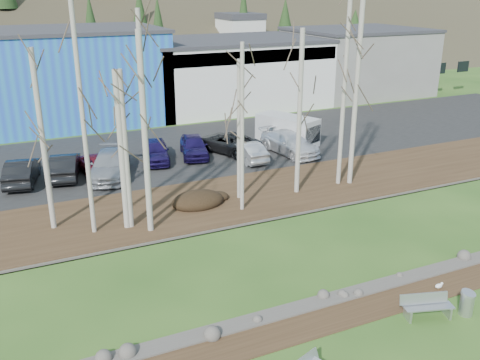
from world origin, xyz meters
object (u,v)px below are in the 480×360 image
car_2 (97,163)px  car_3 (110,165)px  litter_bin (467,304)px  car_1 (65,166)px  car_6 (227,142)px  van_white (289,130)px  car_8 (22,171)px  car_4 (194,146)px  car_5 (248,151)px  bench_intact (427,306)px  car_9 (155,151)px  seagull (439,286)px  car_7 (290,143)px

car_2 → car_3: size_ratio=0.84×
litter_bin → car_1: 25.07m
car_3 → litter_bin: bearing=-47.8°
litter_bin → car_6: 22.99m
van_white → car_8: bearing=158.9°
car_4 → car_5: size_ratio=1.09×
bench_intact → car_6: (1.63, 22.47, 0.40)m
litter_bin → van_white: (5.45, 22.95, 0.76)m
bench_intact → car_9: car_9 is taller
car_3 → car_8: 5.35m
car_2 → car_4: 7.10m
car_6 → car_9: size_ratio=1.17×
litter_bin → car_8: size_ratio=0.19×
car_1 → car_5: size_ratio=1.14×
litter_bin → car_2: bearing=113.3°
litter_bin → car_8: 26.37m
car_3 → car_9: (3.60, 1.85, -0.03)m
car_4 → van_white: (7.96, 0.02, 0.30)m
litter_bin → car_9: bearing=103.2°
car_5 → car_8: (-14.82, 1.80, 0.10)m
car_4 → van_white: van_white is taller
bench_intact → litter_bin: 1.59m
car_9 → van_white: bearing=13.9°
bench_intact → car_8: car_8 is taller
litter_bin → car_9: 23.56m
car_3 → car_5: size_ratio=1.33×
van_white → car_5: bearing=-175.5°
car_1 → car_3: 2.87m
litter_bin → car_2: (-9.59, 22.27, 0.34)m
car_1 → van_white: 17.10m
car_3 → car_2: bearing=135.4°
car_1 → car_5: 12.36m
car_3 → car_4: bearing=35.0°
seagull → car_2: size_ratio=0.09×
bench_intact → seagull: 2.31m
car_1 → car_6: 11.79m
seagull → car_7: size_ratio=0.08×
car_3 → car_7: size_ratio=1.02×
litter_bin → car_7: (4.13, 20.62, 0.48)m
car_9 → van_white: van_white is taller
car_6 → car_1: bearing=-21.0°
car_2 → car_5: size_ratio=1.12×
car_1 → car_6: (11.77, 0.78, -0.05)m
car_7 → van_white: size_ratio=1.03×
car_1 → van_white: van_white is taller
car_2 → van_white: bearing=176.0°
litter_bin → bench_intact: bearing=161.1°
car_3 → van_white: (14.44, 1.87, 0.27)m
seagull → van_white: van_white is taller
car_4 → van_white: size_ratio=0.85×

